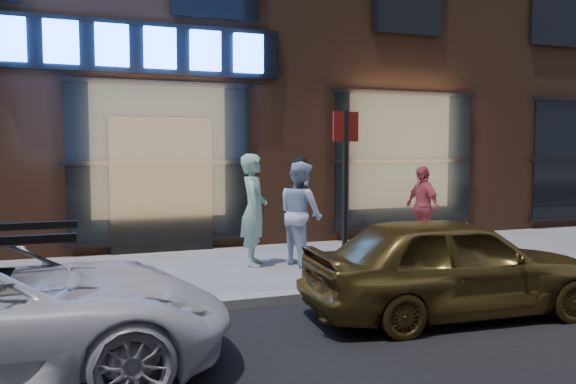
% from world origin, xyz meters
% --- Properties ---
extents(ground, '(90.00, 90.00, 0.00)m').
position_xyz_m(ground, '(0.00, 0.00, 0.00)').
color(ground, slate).
rests_on(ground, ground).
extents(curb, '(60.00, 0.25, 0.12)m').
position_xyz_m(curb, '(0.00, 0.00, 0.06)').
color(curb, gray).
rests_on(curb, ground).
extents(storefront_building, '(30.20, 8.28, 10.30)m').
position_xyz_m(storefront_building, '(-0.00, 7.99, 5.15)').
color(storefront_building, '#54301E').
rests_on(storefront_building, ground).
extents(man_bowtie, '(0.61, 0.75, 1.77)m').
position_xyz_m(man_bowtie, '(1.20, 2.23, 0.88)').
color(man_bowtie, '#A9DEBF').
rests_on(man_bowtie, ground).
extents(man_cap, '(0.78, 0.91, 1.65)m').
position_xyz_m(man_cap, '(1.91, 2.03, 0.82)').
color(man_cap, silver).
rests_on(man_cap, ground).
extents(passerby, '(0.43, 0.92, 1.53)m').
position_xyz_m(passerby, '(4.62, 2.71, 0.77)').
color(passerby, '#DA5A61').
rests_on(passerby, ground).
extents(gold_sedan, '(3.39, 1.56, 1.12)m').
position_xyz_m(gold_sedan, '(2.46, -1.14, 0.56)').
color(gold_sedan, brown).
rests_on(gold_sedan, ground).
extents(sign_post, '(0.37, 0.09, 2.32)m').
position_xyz_m(sign_post, '(1.76, 0.10, 1.40)').
color(sign_post, '#262628').
rests_on(sign_post, ground).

